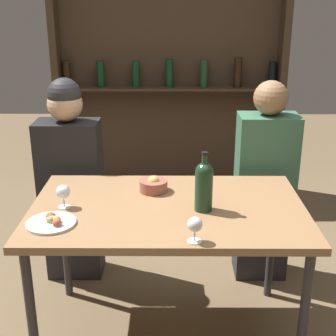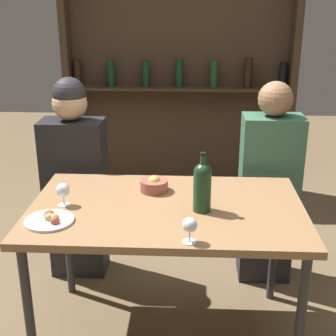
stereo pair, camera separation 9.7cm
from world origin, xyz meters
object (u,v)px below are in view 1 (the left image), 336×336
object	(u,v)px
wine_glass_1	(195,225)
snack_bowl	(153,185)
seated_person_right	(264,187)
wine_bottle	(204,184)
wine_glass_0	(63,193)
food_plate_0	(52,222)
seated_person_left	(71,183)

from	to	relation	value
wine_glass_1	snack_bowl	world-z (taller)	wine_glass_1
wine_glass_1	seated_person_right	xyz separation A→B (m)	(0.47, 0.95, -0.22)
wine_bottle	wine_glass_0	world-z (taller)	wine_bottle
wine_bottle	snack_bowl	distance (m)	0.35
wine_bottle	food_plate_0	distance (m)	0.71
wine_bottle	seated_person_right	distance (m)	0.82
wine_bottle	seated_person_left	distance (m)	1.03
wine_glass_0	seated_person_right	size ratio (longest dim) A/B	0.09
wine_glass_1	snack_bowl	distance (m)	0.57
wine_glass_0	snack_bowl	size ratio (longest dim) A/B	0.79
snack_bowl	wine_glass_1	bearing A→B (deg)	-70.62
seated_person_left	seated_person_right	world-z (taller)	seated_person_left
wine_bottle	seated_person_left	world-z (taller)	seated_person_left
wine_glass_1	seated_person_right	distance (m)	1.08
snack_bowl	seated_person_right	size ratio (longest dim) A/B	0.12
wine_glass_0	wine_glass_1	bearing A→B (deg)	-28.55
wine_glass_1	wine_bottle	bearing A→B (deg)	79.76
wine_glass_1	seated_person_right	bearing A→B (deg)	63.46
wine_glass_0	seated_person_right	distance (m)	1.27
snack_bowl	seated_person_right	distance (m)	0.80
food_plate_0	snack_bowl	world-z (taller)	snack_bowl
wine_glass_0	snack_bowl	world-z (taller)	wine_glass_0
seated_person_right	snack_bowl	bearing A→B (deg)	-147.82
wine_bottle	wine_glass_1	xyz separation A→B (m)	(-0.06, -0.31, -0.06)
wine_glass_0	seated_person_right	xyz separation A→B (m)	(1.08, 0.62, -0.23)
wine_glass_0	seated_person_right	bearing A→B (deg)	29.78
wine_glass_0	food_plate_0	bearing A→B (deg)	-95.25
seated_person_left	wine_glass_0	bearing A→B (deg)	-80.64
snack_bowl	wine_bottle	bearing A→B (deg)	-42.97
wine_glass_0	seated_person_left	distance (m)	0.66
wine_bottle	food_plate_0	bearing A→B (deg)	-167.15
snack_bowl	wine_glass_0	bearing A→B (deg)	-154.24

